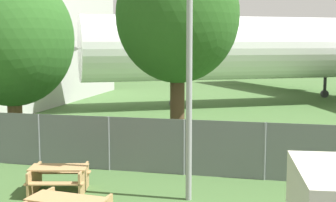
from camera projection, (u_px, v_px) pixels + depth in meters
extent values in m
cylinder|color=slate|center=(39.00, 140.00, 16.12)|extent=(0.07, 0.07, 1.81)
cylinder|color=slate|center=(109.00, 143.00, 15.55)|extent=(0.07, 0.07, 1.81)
cylinder|color=slate|center=(184.00, 147.00, 14.99)|extent=(0.07, 0.07, 1.81)
cylinder|color=slate|center=(265.00, 151.00, 14.43)|extent=(0.07, 0.07, 1.81)
cube|color=slate|center=(184.00, 147.00, 14.99)|extent=(56.00, 0.01, 1.81)
cylinder|color=white|center=(326.00, 48.00, 32.85)|extent=(32.22, 19.48, 4.19)
cone|color=white|center=(44.00, 49.00, 28.05)|extent=(5.65, 5.65, 4.19)
cube|color=white|center=(280.00, 53.00, 42.75)|extent=(12.82, 15.28, 0.30)
cylinder|color=#939399|center=(297.00, 67.00, 40.76)|extent=(4.21, 3.41, 1.88)
cylinder|color=#2D2D33|center=(174.00, 94.00, 30.45)|extent=(0.24, 0.24, 1.76)
cylinder|color=#2D2D33|center=(174.00, 103.00, 30.52)|extent=(0.64, 0.52, 0.56)
cylinder|color=#2D2D33|center=(325.00, 86.00, 36.07)|extent=(0.24, 0.24, 1.76)
cylinder|color=#2D2D33|center=(325.00, 94.00, 36.14)|extent=(0.64, 0.52, 0.56)
cube|color=tan|center=(67.00, 199.00, 10.53)|extent=(1.85, 0.95, 0.04)
cube|color=tan|center=(59.00, 167.00, 13.21)|extent=(1.73, 1.10, 0.04)
cube|color=tan|center=(63.00, 172.00, 13.80)|extent=(1.62, 0.63, 0.04)
cube|color=tan|center=(54.00, 184.00, 12.69)|extent=(1.62, 0.63, 0.04)
cube|color=tan|center=(84.00, 180.00, 13.26)|extent=(0.37, 1.38, 0.74)
cube|color=tan|center=(34.00, 180.00, 13.26)|extent=(0.37, 1.38, 0.74)
cylinder|color=#4C3823|center=(177.00, 109.00, 18.30)|extent=(0.57, 0.57, 3.27)
ellipsoid|color=#28561E|center=(178.00, 15.00, 17.84)|extent=(4.72, 4.72, 5.19)
cylinder|color=brown|center=(15.00, 117.00, 19.58)|extent=(0.61, 0.61, 2.24)
ellipsoid|color=#2D6023|center=(12.00, 39.00, 19.17)|extent=(5.05, 5.05, 5.55)
cylinder|color=#99999E|center=(189.00, 89.00, 12.34)|extent=(0.16, 0.16, 6.06)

